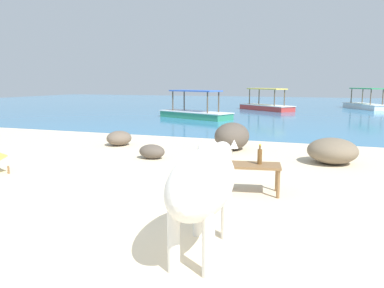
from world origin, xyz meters
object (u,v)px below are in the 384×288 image
Objects in this scene: bottle at (260,156)px; boat_red at (266,106)px; low_bench_table at (254,169)px; cow at (204,181)px; boat_white at (366,104)px; boat_green at (195,112)px.

boat_red reaches higher than bottle.
cow is at bearing -102.74° from low_bench_table.
low_bench_table is at bearing -35.33° from boat_white.
boat_white is (3.22, 20.49, -0.12)m from low_bench_table.
boat_white and boat_red have the same top height.
bottle is 20.70m from boat_white.
boat_red is at bearing 98.41° from bottle.
boat_green is at bearing 15.49° from cow.
boat_green is at bearing 103.41° from low_bench_table.
bottle is 0.08× the size of boat_red.
cow is 6.40× the size of bottle.
boat_white reaches higher than bottle.
bottle is at bearing 19.54° from low_bench_table.
bottle is at bearing -43.10° from boat_red.
boat_green and boat_white have the same top height.
boat_red reaches higher than low_bench_table.
boat_white reaches higher than low_bench_table.
boat_red is at bearing -86.47° from boat_white.
boat_red is (-2.54, 17.18, -0.31)m from bottle.
boat_green is at bearing -66.63° from boat_white.
boat_green reaches higher than bottle.
low_bench_table is 0.23× the size of boat_red.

